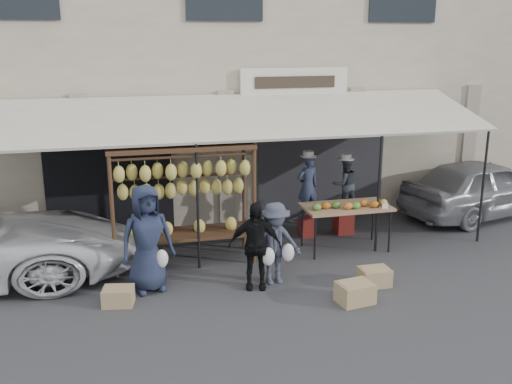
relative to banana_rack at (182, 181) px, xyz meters
The scene contains 16 objects.
ground_plane 2.48m from the banana_rack, 50.27° to the right, with size 90.00×90.00×0.00m, color #2D2D30.
shophouse 5.57m from the banana_rack, 76.31° to the left, with size 24.00×6.15×7.30m.
awning 1.78m from the banana_rack, 33.18° to the left, with size 10.00×2.35×2.92m.
banana_rack is the anchor object (origin of this frame).
produce_table 3.26m from the banana_rack, ahead, with size 1.70×0.90×1.04m.
vendor_left 2.87m from the banana_rack, 17.52° to the left, with size 0.49×0.32×1.33m, color #2C344F.
vendor_right 3.67m from the banana_rack, 13.59° to the left, with size 0.56×0.44×1.16m, color #31353F.
customer_left 1.43m from the banana_rack, 125.24° to the right, with size 0.88×0.57×1.80m, color #1F263E.
customer_mid 1.89m from the banana_rack, 53.90° to the right, with size 0.87×0.36×1.49m, color black.
customer_right 2.06m from the banana_rack, 42.99° to the right, with size 0.92×0.53×1.43m, color #383D4B.
stool_left 3.14m from the banana_rack, 17.52° to the left, with size 0.30×0.30×0.42m, color maroon.
stool_right 3.87m from the banana_rack, 13.59° to the left, with size 0.36×0.36×0.50m, color maroon.
crate_near_a 3.62m from the banana_rack, 43.99° to the right, with size 0.55×0.42×0.33m, color tan.
crate_near_b 3.77m from the banana_rack, 30.98° to the right, with size 0.50×0.38×0.30m, color tan.
crate_far 2.40m from the banana_rack, 129.98° to the right, with size 0.47×0.36×0.28m, color tan.
sedan 7.30m from the banana_rack, ahead, with size 1.63×4.05×1.38m, color gray.
Camera 1 is at (-2.39, -8.50, 4.06)m, focal length 40.00 mm.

